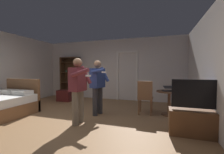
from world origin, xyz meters
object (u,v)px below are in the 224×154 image
at_px(laptop, 169,89).
at_px(person_striped_shirt, 98,84).
at_px(bookshelf, 71,76).
at_px(wooden_chair, 145,96).
at_px(suitcase_small, 66,97).
at_px(person_blue_shirt, 78,86).
at_px(bottle_on_table, 175,87).
at_px(tv_flatscreen, 197,119).
at_px(suitcase_dark, 65,96).
at_px(side_table, 169,99).

xyz_separation_m(laptop, person_striped_shirt, (-1.96, -0.54, 0.16)).
bearing_deg(bookshelf, laptop, -20.56).
bearing_deg(wooden_chair, suitcase_small, 165.55).
bearing_deg(bookshelf, person_blue_shirt, -53.58).
height_order(bottle_on_table, person_blue_shirt, person_blue_shirt).
distance_m(tv_flatscreen, suitcase_dark, 4.95).
height_order(laptop, person_blue_shirt, person_blue_shirt).
bearing_deg(tv_flatscreen, person_striped_shirt, 164.21).
xyz_separation_m(bookshelf, suitcase_small, (0.34, -0.89, -0.84)).
bearing_deg(person_blue_shirt, suitcase_small, 131.65).
distance_m(wooden_chair, suitcase_dark, 3.54).
height_order(laptop, suitcase_dark, laptop).
relative_size(wooden_chair, suitcase_dark, 1.65).
bearing_deg(bottle_on_table, suitcase_small, 169.42).
bearing_deg(tv_flatscreen, suitcase_dark, 155.98).
xyz_separation_m(side_table, suitcase_small, (-4.00, 0.69, -0.29)).
distance_m(laptop, person_blue_shirt, 2.52).
distance_m(bottle_on_table, person_striped_shirt, 2.18).
height_order(laptop, suitcase_small, laptop).
distance_m(tv_flatscreen, suitcase_small, 4.88).
distance_m(person_blue_shirt, suitcase_dark, 2.97).
xyz_separation_m(tv_flatscreen, person_striped_shirt, (-2.43, 0.69, 0.58)).
relative_size(side_table, bottle_on_table, 2.48).
bearing_deg(tv_flatscreen, person_blue_shirt, -177.07).
height_order(bookshelf, wooden_chair, bookshelf).
xyz_separation_m(wooden_chair, suitcase_small, (-3.34, 0.86, -0.35)).
xyz_separation_m(side_table, wooden_chair, (-0.66, -0.17, 0.07)).
bearing_deg(suitcase_small, side_table, -7.81).
xyz_separation_m(laptop, wooden_chair, (-0.64, -0.13, -0.21)).
height_order(person_blue_shirt, suitcase_small, person_blue_shirt).
bearing_deg(bookshelf, suitcase_dark, -72.04).
bearing_deg(person_striped_shirt, person_blue_shirt, -100.80).
distance_m(bookshelf, side_table, 4.65).
distance_m(bottle_on_table, person_blue_shirt, 2.64).
height_order(bottle_on_table, suitcase_dark, bottle_on_table).
bearing_deg(suitcase_dark, bookshelf, 102.49).
relative_size(bookshelf, bottle_on_table, 6.65).
height_order(side_table, person_blue_shirt, person_blue_shirt).
relative_size(bookshelf, tv_flatscreen, 1.71).
xyz_separation_m(side_table, person_blue_shirt, (-2.14, -1.41, 0.43)).
height_order(tv_flatscreen, person_striped_shirt, person_striped_shirt).
xyz_separation_m(side_table, person_striped_shirt, (-1.98, -0.59, 0.43)).
xyz_separation_m(person_striped_shirt, suitcase_small, (-2.03, 1.28, -0.72)).
bearing_deg(bottle_on_table, person_blue_shirt, -149.75).
distance_m(wooden_chair, person_striped_shirt, 1.43).
distance_m(laptop, person_striped_shirt, 2.04).
distance_m(bottle_on_table, suitcase_dark, 4.33).
height_order(tv_flatscreen, bottle_on_table, tv_flatscreen).
bearing_deg(tv_flatscreen, bookshelf, 149.23).
bearing_deg(person_blue_shirt, bottle_on_table, 30.25).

